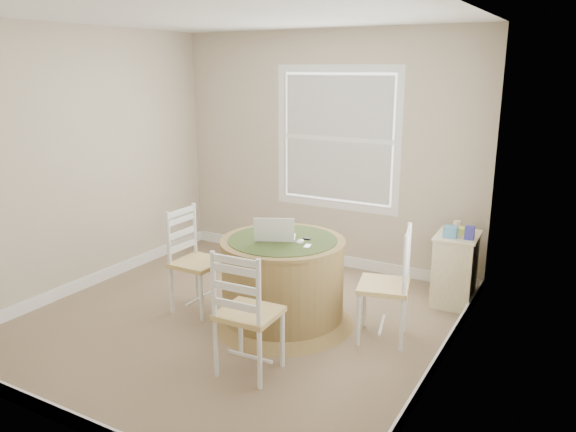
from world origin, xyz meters
The scene contains 14 objects.
room centered at (0.17, 0.16, 1.30)m, with size 3.64×3.64×2.64m.
round_table centered at (0.38, 0.18, 0.42)m, with size 1.26×1.26×0.78m.
chair_left centered at (-0.42, 0.02, 0.47)m, with size 0.42×0.40×0.95m, color white, non-canonical shape.
chair_near centered at (0.58, -0.66, 0.47)m, with size 0.42×0.40×0.95m, color white, non-canonical shape.
chair_right centered at (1.25, 0.32, 0.47)m, with size 0.42×0.40×0.95m, color white, non-canonical shape.
laptop centered at (0.33, 0.14, 0.80)m, with size 0.43×0.41×0.24m.
mouse centered at (0.55, 0.17, 0.78)m, with size 0.06×0.10×0.03m, color white.
phone centered at (0.66, 0.11, 0.77)m, with size 0.04×0.09×0.02m, color #B7BABF.
keys centered at (0.57, 0.27, 0.78)m, with size 0.06×0.05×0.03m, color black.
corner_chest centered at (1.59, 1.36, 0.34)m, with size 0.42×0.54×0.69m.
tissue_box centered at (1.56, 1.26, 0.74)m, with size 0.12×0.12×0.10m, color #5090B8.
box_yellow centered at (1.63, 1.40, 0.72)m, with size 0.15×0.10×0.06m, color #D4DC4D.
box_blue centered at (1.71, 1.27, 0.75)m, with size 0.08×0.08×0.12m, color #35339A.
cup_cream centered at (1.56, 1.50, 0.73)m, with size 0.07×0.07×0.09m, color beige.
Camera 1 is at (2.67, -3.80, 2.21)m, focal length 35.00 mm.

